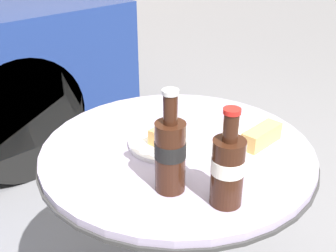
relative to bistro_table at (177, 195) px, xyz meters
The scene contains 5 objects.
bistro_table is the anchor object (origin of this frame).
cola_bottle_left 0.33m from the bistro_table, 138.94° to the right, with size 0.07×0.07×0.25m.
cola_bottle_right 0.37m from the bistro_table, 110.57° to the right, with size 0.07×0.07×0.23m.
lunch_plate_near 0.18m from the bistro_table, 113.00° to the left, with size 0.21×0.21×0.06m.
lunch_plate_far 0.29m from the bistro_table, 45.69° to the right, with size 0.24×0.24×0.06m.
Camera 1 is at (-0.70, -0.72, 1.28)m, focal length 45.00 mm.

